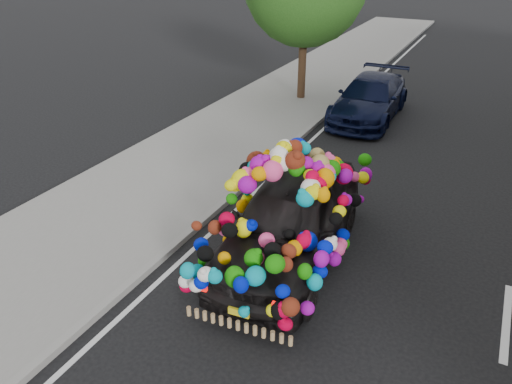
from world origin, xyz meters
TOP-DOWN VIEW (x-y plane):
  - ground at (0.00, 0.00)m, footprint 100.00×100.00m
  - sidewalk at (-4.30, 0.00)m, footprint 4.00×60.00m
  - kerb at (-2.35, 0.00)m, footprint 0.15×60.00m
  - lane_markings at (3.60, 0.00)m, footprint 6.00×50.00m
  - plush_art_car at (-0.24, 0.14)m, footprint 2.58×5.00m
  - navy_sedan at (-1.05, 8.67)m, footprint 1.96×4.67m

SIDE VIEW (x-z plane):
  - ground at x=0.00m, z-range 0.00..0.00m
  - lane_markings at x=3.60m, z-range 0.00..0.01m
  - sidewalk at x=-4.30m, z-range 0.00..0.12m
  - kerb at x=-2.35m, z-range 0.00..0.13m
  - navy_sedan at x=-1.05m, z-range 0.00..1.35m
  - plush_art_car at x=-0.24m, z-range 0.03..2.27m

